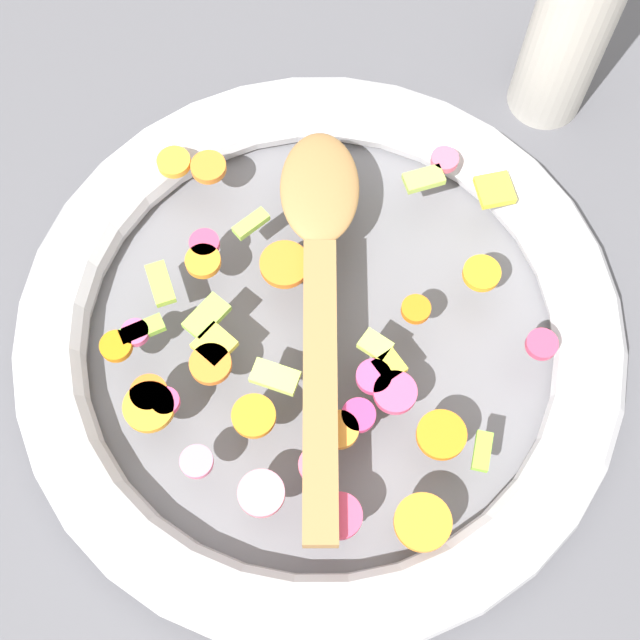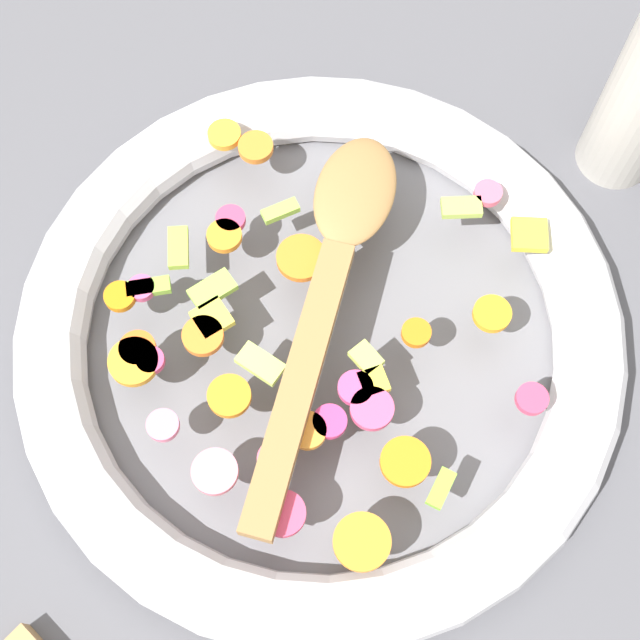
{
  "view_description": "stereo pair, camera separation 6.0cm",
  "coord_description": "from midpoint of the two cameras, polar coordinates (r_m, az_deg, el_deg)",
  "views": [
    {
      "loc": [
        0.2,
        0.11,
        0.61
      ],
      "look_at": [
        0.0,
        0.0,
        0.05
      ],
      "focal_mm": 50.0,
      "sensor_mm": 36.0,
      "label": 1
    },
    {
      "loc": [
        0.17,
        0.16,
        0.61
      ],
      "look_at": [
        0.0,
        0.0,
        0.05
      ],
      "focal_mm": 50.0,
      "sensor_mm": 36.0,
      "label": 2
    }
  ],
  "objects": [
    {
      "name": "ground_plane",
      "position": [
        0.65,
        2.64,
        -2.0
      ],
      "size": [
        4.0,
        4.0,
        0.0
      ],
      "primitive_type": "plane",
      "color": "#4C4C51"
    },
    {
      "name": "chopped_vegetables",
      "position": [
        0.59,
        0.99,
        -2.12
      ],
      "size": [
        0.31,
        0.32,
        0.01
      ],
      "color": "orange",
      "rests_on": "skillet"
    },
    {
      "name": "wooden_spoon",
      "position": [
        0.6,
        3.52,
        2.43
      ],
      "size": [
        0.28,
        0.17,
        0.01
      ],
      "color": "olive",
      "rests_on": "chopped_vegetables"
    },
    {
      "name": "skillet",
      "position": [
        0.63,
        2.72,
        -1.31
      ],
      "size": [
        0.43,
        0.43,
        0.05
      ],
      "color": "slate",
      "rests_on": "ground_plane"
    }
  ]
}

